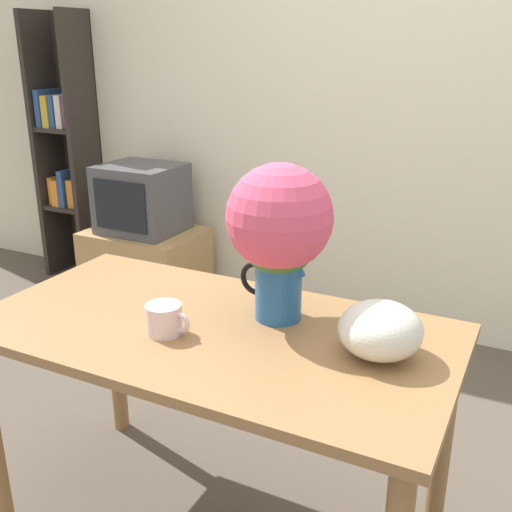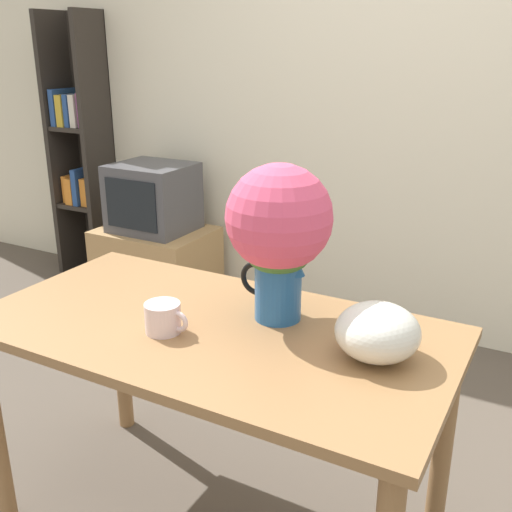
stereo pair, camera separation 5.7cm
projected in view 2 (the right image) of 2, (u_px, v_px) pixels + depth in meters
wall_back at (427, 88)px, 2.92m from camera, size 8.00×0.05×2.60m
table at (212, 358)px, 1.77m from camera, size 1.39×0.72×0.74m
flower_vase at (279, 229)px, 1.68m from camera, size 0.31×0.31×0.46m
coffee_mug at (164, 318)px, 1.68m from camera, size 0.14×0.10×0.09m
white_bowl at (378, 332)px, 1.53m from camera, size 0.22×0.22×0.15m
tv_stand at (157, 265)px, 3.65m from camera, size 0.66×0.49×0.46m
tv_set at (153, 198)px, 3.51m from camera, size 0.45×0.40×0.39m
bookshelf at (82, 149)px, 3.94m from camera, size 0.35×0.27×1.71m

